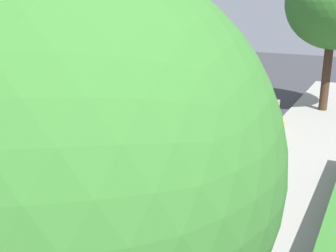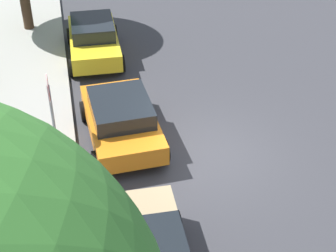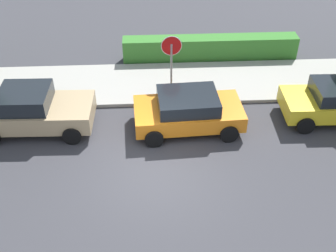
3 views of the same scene
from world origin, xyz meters
name	(u,v)px [view 1 (image 1 of 3)]	position (x,y,z in m)	size (l,w,h in m)	color
ground_plane	(147,149)	(0.00, 0.00, 0.00)	(60.00, 60.00, 0.00)	#38383D
sidewalk_curb	(286,173)	(0.00, 5.21, 0.07)	(32.00, 3.13, 0.14)	#9E9B93
stop_sign	(251,122)	(0.74, 4.16, 1.84)	(0.77, 0.08, 2.69)	gray
parked_car_orange	(188,151)	(1.23, 2.27, 0.72)	(3.89, 2.27, 1.37)	orange
parked_car_tan	(246,111)	(-4.22, 2.53, 0.77)	(4.07, 2.18, 1.55)	tan
parked_car_yellow	(90,234)	(6.72, 2.55, 0.74)	(3.95, 2.06, 1.42)	yellow
street_tree_mid_block	(66,161)	(9.82, 4.84, 3.93)	(4.39, 4.39, 6.00)	#422D1E
fire_hydrant	(282,127)	(-3.94, 4.14, 0.36)	(0.30, 0.22, 0.72)	gold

